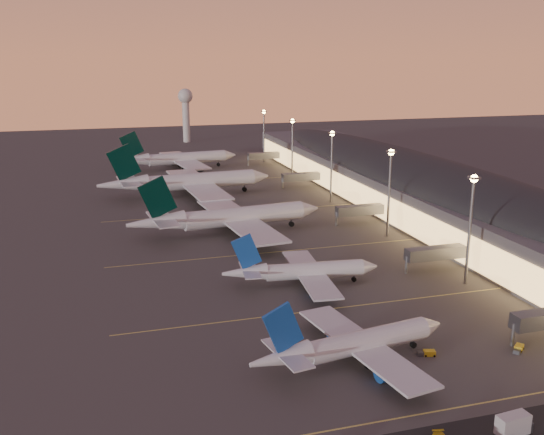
{
  "coord_description": "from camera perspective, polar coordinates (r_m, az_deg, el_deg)",
  "views": [
    {
      "loc": [
        -44.94,
        -114.94,
        51.5
      ],
      "look_at": [
        2.0,
        45.0,
        7.0
      ],
      "focal_mm": 40.0,
      "sensor_mm": 36.0,
      "label": 1
    }
  ],
  "objects": [
    {
      "name": "baggage_tug_b",
      "position": [
        120.29,
        22.18,
        -11.36
      ],
      "size": [
        3.23,
        2.97,
        0.95
      ],
      "rotation": [
        0.0,
        0.0,
        0.69
      ],
      "color": "yellow",
      "rests_on": "ground"
    },
    {
      "name": "airliner_narrow_north",
      "position": [
        140.58,
        2.79,
        -5.08
      ],
      "size": [
        36.88,
        33.1,
        13.16
      ],
      "rotation": [
        0.0,
        0.0,
        -0.1
      ],
      "color": "silver",
      "rests_on": "ground"
    },
    {
      "name": "lane_markings",
      "position": [
        169.34,
        -0.17,
        -2.75
      ],
      "size": [
        90.0,
        180.36,
        0.0
      ],
      "color": "#D8C659",
      "rests_on": "ground"
    },
    {
      "name": "airliner_wide_far",
      "position": [
        288.53,
        -8.96,
        5.46
      ],
      "size": [
        59.11,
        54.28,
        18.92
      ],
      "rotation": [
        0.0,
        0.0,
        0.13
      ],
      "color": "silver",
      "rests_on": "ground"
    },
    {
      "name": "airliner_narrow_south",
      "position": [
        107.24,
        7.55,
        -11.76
      ],
      "size": [
        38.33,
        34.6,
        13.7
      ],
      "rotation": [
        0.0,
        0.0,
        0.16
      ],
      "color": "silver",
      "rests_on": "ground"
    },
    {
      "name": "catering_truck_a",
      "position": [
        96.23,
        21.85,
        -17.63
      ],
      "size": [
        5.39,
        2.48,
        2.95
      ],
      "rotation": [
        0.0,
        0.0,
        0.08
      ],
      "color": "silver",
      "rests_on": "ground"
    },
    {
      "name": "airliner_wide_near",
      "position": [
        180.75,
        -4.15,
        -0.02
      ],
      "size": [
        59.9,
        54.89,
        19.16
      ],
      "rotation": [
        0.0,
        0.0,
        0.11
      ],
      "color": "silver",
      "rests_on": "ground"
    },
    {
      "name": "airliner_wide_mid",
      "position": [
        231.67,
        -8.0,
        3.33
      ],
      "size": [
        65.96,
        60.26,
        21.1
      ],
      "rotation": [
        0.0,
        0.0,
        0.08
      ],
      "color": "silver",
      "rests_on": "ground"
    },
    {
      "name": "light_masts",
      "position": [
        200.21,
        7.78,
        5.05
      ],
      "size": [
        2.2,
        217.2,
        25.9
      ],
      "color": "gray",
      "rests_on": "ground"
    },
    {
      "name": "baggage_tug_a",
      "position": [
        113.66,
        14.38,
        -12.26
      ],
      "size": [
        3.36,
        2.07,
        0.94
      ],
      "rotation": [
        0.0,
        0.0,
        -0.28
      ],
      "color": "yellow",
      "rests_on": "ground"
    },
    {
      "name": "terminal_building",
      "position": [
        219.88,
        13.08,
        3.35
      ],
      "size": [
        56.35,
        255.0,
        17.46
      ],
      "color": "#535258",
      "rests_on": "ground"
    },
    {
      "name": "radar_tower",
      "position": [
        380.1,
        -8.13,
        10.33
      ],
      "size": [
        9.0,
        9.0,
        32.5
      ],
      "color": "silver",
      "rests_on": "ground"
    },
    {
      "name": "ground",
      "position": [
        133.73,
        4.66,
        -7.75
      ],
      "size": [
        700.0,
        700.0,
        0.0
      ],
      "primitive_type": "plane",
      "color": "#3D3B39"
    }
  ]
}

